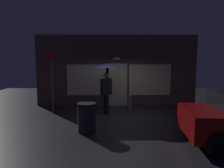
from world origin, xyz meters
TOP-DOWN VIEW (x-y plane):
  - ground_plane at (0.00, 0.00)m, footprint 18.00×18.00m
  - building_facade at (0.00, 2.34)m, footprint 8.28×0.48m
  - person_with_umbrella at (-0.51, 0.57)m, footprint 1.30×1.30m
  - street_sign_post at (-2.91, 0.67)m, footprint 0.40×0.07m
  - sidewalk_bollard at (0.61, 1.40)m, footprint 0.23×0.23m
  - trash_bin at (-1.12, -1.81)m, footprint 0.62×0.62m

SIDE VIEW (x-z plane):
  - ground_plane at x=0.00m, z-range 0.00..0.00m
  - sidewalk_bollard at x=0.61m, z-range 0.00..0.68m
  - trash_bin at x=-1.12m, z-range 0.00..0.97m
  - street_sign_post at x=-2.91m, z-range 0.17..2.94m
  - person_with_umbrella at x=-0.51m, z-range 0.65..2.85m
  - building_facade at x=0.00m, z-range -0.02..3.64m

